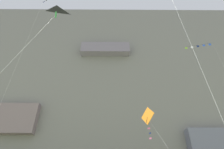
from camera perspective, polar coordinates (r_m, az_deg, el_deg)
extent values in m
cube|color=slate|center=(68.63, -1.96, -7.15)|extent=(180.00, 29.44, 65.74)
cube|color=slate|center=(55.97, -30.53, -12.09)|extent=(16.29, 2.85, 8.01)
cube|color=slate|center=(61.50, -2.11, 7.50)|extent=(16.06, 4.41, 4.12)
cube|color=slate|center=(53.63, 29.40, -18.18)|extent=(12.98, 4.81, 5.67)
cylinder|color=silver|center=(14.57, 19.51, 19.44)|extent=(1.79, 5.09, 25.98)
cylinder|color=black|center=(50.86, 25.53, 8.38)|extent=(6.78, 1.70, 0.03)
cube|color=blue|center=(51.45, 28.64, 8.38)|extent=(0.54, 0.17, 0.61)
cube|color=blue|center=(51.03, 27.15, 8.24)|extent=(0.55, 0.21, 0.61)
cube|color=navy|center=(50.65, 25.63, 8.09)|extent=(0.54, 0.19, 0.61)
cube|color=white|center=(50.30, 24.09, 7.94)|extent=(0.54, 0.19, 0.61)
cube|color=#8CCC33|center=(49.99, 22.52, 7.78)|extent=(0.55, 0.22, 0.61)
pyramid|color=black|center=(13.39, -17.50, 19.23)|extent=(1.41, 1.04, 0.29)
cube|color=green|center=(13.60, -17.41, 17.68)|extent=(0.11, 0.39, 0.42)
cylinder|color=silver|center=(8.45, -30.71, 2.02)|extent=(0.92, 4.16, 12.06)
cube|color=orange|center=(19.33, 11.23, -12.68)|extent=(0.97, 2.14, 2.21)
cylinder|color=black|center=(19.33, 11.23, -12.68)|extent=(0.59, 0.54, 1.76)
cube|color=navy|center=(19.03, 11.37, -15.08)|extent=(0.17, 0.24, 0.14)
cube|color=pink|center=(18.90, 11.63, -16.44)|extent=(0.24, 0.18, 0.14)
cube|color=navy|center=(18.77, 11.98, -17.81)|extent=(0.15, 0.25, 0.14)
cube|color=pink|center=(18.65, 12.13, -19.20)|extent=(0.20, 0.22, 0.14)
cube|color=navy|center=(40.18, -20.81, 20.75)|extent=(0.32, 0.23, 0.38)
cube|color=black|center=(39.75, -20.02, 21.34)|extent=(0.30, 0.20, 0.38)
cylinder|color=silver|center=(27.46, -27.74, 3.51)|extent=(1.85, 4.36, 33.39)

